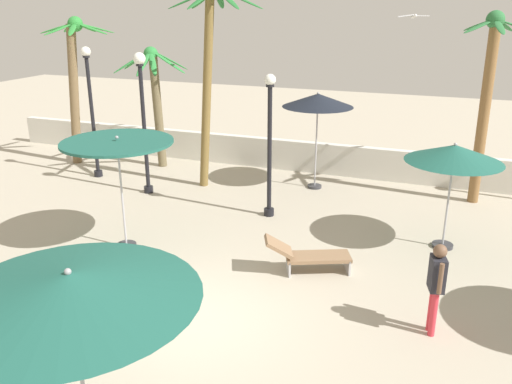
% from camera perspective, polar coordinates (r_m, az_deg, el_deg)
% --- Properties ---
extents(ground_plane, '(56.00, 56.00, 0.00)m').
position_cam_1_polar(ground_plane, '(10.25, -6.94, -13.48)').
color(ground_plane, '#B2A893').
extents(boundary_wall, '(25.20, 0.30, 1.06)m').
position_cam_1_polar(boundary_wall, '(18.48, 6.97, 3.63)').
color(boundary_wall, silver).
rests_on(boundary_wall, ground_plane).
extents(patio_umbrella_0, '(2.21, 2.21, 2.60)m').
position_cam_1_polar(patio_umbrella_0, '(12.94, 20.49, 3.80)').
color(patio_umbrella_0, '#333338').
rests_on(patio_umbrella_0, ground_plane).
extents(patio_umbrella_1, '(2.93, 2.93, 2.85)m').
position_cam_1_polar(patio_umbrella_1, '(6.29, -19.34, -9.67)').
color(patio_umbrella_1, '#333338').
rests_on(patio_umbrella_1, ground_plane).
extents(patio_umbrella_2, '(2.54, 2.54, 2.76)m').
position_cam_1_polar(patio_umbrella_2, '(12.49, -14.61, 4.60)').
color(patio_umbrella_2, '#333338').
rests_on(patio_umbrella_2, ground_plane).
extents(patio_umbrella_4, '(2.17, 2.17, 3.05)m').
position_cam_1_polar(patio_umbrella_4, '(16.42, 6.65, 9.66)').
color(patio_umbrella_4, '#333338').
rests_on(patio_umbrella_4, ground_plane).
extents(palm_tree_0, '(2.75, 2.79, 6.09)m').
position_cam_1_polar(palm_tree_0, '(16.34, -4.95, 13.50)').
color(palm_tree_0, brown).
rests_on(palm_tree_0, ground_plane).
extents(palm_tree_1, '(2.53, 2.55, 5.17)m').
position_cam_1_polar(palm_tree_1, '(19.99, -18.87, 11.87)').
color(palm_tree_1, brown).
rests_on(palm_tree_1, ground_plane).
extents(palm_tree_2, '(2.64, 2.64, 4.19)m').
position_cam_1_polar(palm_tree_2, '(19.07, -10.75, 10.67)').
color(palm_tree_2, brown).
rests_on(palm_tree_2, ground_plane).
extents(palm_tree_3, '(1.90, 2.04, 5.40)m').
position_cam_1_polar(palm_tree_3, '(16.32, 23.51, 9.90)').
color(palm_tree_3, brown).
rests_on(palm_tree_3, ground_plane).
extents(lamp_post_0, '(0.30, 0.30, 3.88)m').
position_cam_1_polar(lamp_post_0, '(14.15, 1.47, 5.45)').
color(lamp_post_0, black).
rests_on(lamp_post_0, ground_plane).
extents(lamp_post_2, '(0.36, 0.36, 4.25)m').
position_cam_1_polar(lamp_post_2, '(16.25, -12.02, 8.50)').
color(lamp_post_2, black).
rests_on(lamp_post_2, ground_plane).
extents(lamp_post_3, '(0.32, 0.32, 4.29)m').
position_cam_1_polar(lamp_post_3, '(18.35, -17.24, 8.75)').
color(lamp_post_3, black).
rests_on(lamp_post_3, ground_plane).
extents(lounge_chair_0, '(1.93, 1.26, 0.83)m').
position_cam_1_polar(lounge_chair_0, '(11.69, 5.54, -6.75)').
color(lounge_chair_0, '#B7B7BC').
rests_on(lounge_chair_0, ground_plane).
extents(guest_0, '(0.32, 0.54, 1.73)m').
position_cam_1_polar(guest_0, '(9.81, 18.78, -8.96)').
color(guest_0, '#D8333F').
rests_on(guest_0, ground_plane).
extents(seagull_0, '(0.99, 0.65, 0.14)m').
position_cam_1_polar(seagull_0, '(18.51, 16.53, 17.64)').
color(seagull_0, white).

